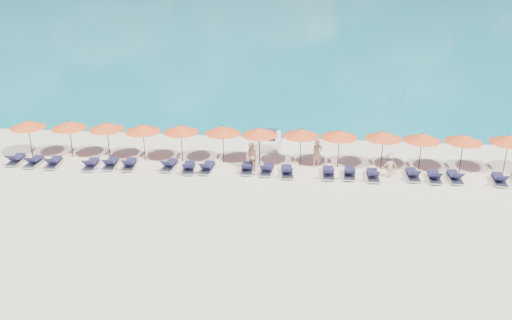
{
  "coord_description": "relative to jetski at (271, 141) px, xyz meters",
  "views": [
    {
      "loc": [
        2.79,
        -24.96,
        12.45
      ],
      "look_at": [
        0.0,
        3.0,
        1.2
      ],
      "focal_mm": 40.0,
      "sensor_mm": 36.0,
      "label": 1
    }
  ],
  "objects": [
    {
      "name": "umbrella_2",
      "position": [
        -9.38,
        -2.92,
        1.63
      ],
      "size": [
        2.1,
        2.1,
        2.28
      ],
      "color": "black",
      "rests_on": "ground"
    },
    {
      "name": "umbrella_0",
      "position": [
        -14.09,
        -3.05,
        1.63
      ],
      "size": [
        2.1,
        2.1,
        2.28
      ],
      "color": "black",
      "rests_on": "ground"
    },
    {
      "name": "ground",
      "position": [
        -0.44,
        -8.3,
        -0.39
      ],
      "size": [
        1400.0,
        1400.0,
        0.0
      ],
      "primitive_type": "plane",
      "color": "beige"
    },
    {
      "name": "lounger_2",
      "position": [
        -12.19,
        -4.38,
        -0.15
      ],
      "size": [
        0.77,
        1.75,
        0.66
      ],
      "rotation": [
        0.0,
        0.0,
        0.09
      ],
      "color": "silver",
      "rests_on": "ground"
    },
    {
      "name": "umbrella_1",
      "position": [
        -11.65,
        -2.91,
        1.63
      ],
      "size": [
        2.1,
        2.1,
        2.28
      ],
      "color": "black",
      "rests_on": "ground"
    },
    {
      "name": "lounger_4",
      "position": [
        -8.87,
        -4.21,
        -0.15
      ],
      "size": [
        0.76,
        1.75,
        0.66
      ],
      "rotation": [
        0.0,
        0.0,
        0.08
      ],
      "color": "silver",
      "rests_on": "ground"
    },
    {
      "name": "jetski",
      "position": [
        0.0,
        0.0,
        0.0
      ],
      "size": [
        1.03,
        2.65,
        0.94
      ],
      "rotation": [
        0.0,
        0.0,
        -0.02
      ],
      "color": "white",
      "rests_on": "ground"
    },
    {
      "name": "lounger_18",
      "position": [
        12.51,
        -4.35,
        -0.15
      ],
      "size": [
        0.77,
        1.75,
        0.66
      ],
      "rotation": [
        0.0,
        0.0,
        -0.09
      ],
      "color": "silver",
      "rests_on": "ground"
    },
    {
      "name": "lounger_17",
      "position": [
        10.22,
        -4.24,
        -0.15
      ],
      "size": [
        0.69,
        1.72,
        0.66
      ],
      "rotation": [
        0.0,
        0.0,
        0.04
      ],
      "color": "silver",
      "rests_on": "ground"
    },
    {
      "name": "lounger_11",
      "position": [
        1.19,
        -4.4,
        -0.15
      ],
      "size": [
        0.78,
        1.75,
        0.66
      ],
      "rotation": [
        0.0,
        0.0,
        0.09
      ],
      "color": "silver",
      "rests_on": "ground"
    },
    {
      "name": "umbrella_5",
      "position": [
        -2.57,
        -2.91,
        1.63
      ],
      "size": [
        2.1,
        2.1,
        2.28
      ],
      "color": "black",
      "rests_on": "ground"
    },
    {
      "name": "lounger_8",
      "position": [
        -3.3,
        -4.28,
        -0.15
      ],
      "size": [
        0.78,
        1.75,
        0.66
      ],
      "rotation": [
        0.0,
        0.0,
        -0.1
      ],
      "color": "silver",
      "rests_on": "ground"
    },
    {
      "name": "beachgoer_b",
      "position": [
        -0.81,
        -3.95,
        0.43
      ],
      "size": [
        0.92,
        0.82,
        1.64
      ],
      "primitive_type": "imported",
      "rotation": [
        0.0,
        0.0,
        -0.59
      ],
      "color": "tan",
      "rests_on": "ground"
    },
    {
      "name": "lounger_10",
      "position": [
        0.06,
        -4.2,
        -0.15
      ],
      "size": [
        0.75,
        1.74,
        0.66
      ],
      "rotation": [
        0.0,
        0.0,
        -0.08
      ],
      "color": "silver",
      "rests_on": "ground"
    },
    {
      "name": "beachgoer_c",
      "position": [
        6.73,
        -4.13,
        0.32
      ],
      "size": [
        0.96,
        0.56,
        1.41
      ],
      "primitive_type": "imported",
      "rotation": [
        0.0,
        0.0,
        3.3
      ],
      "color": "tan",
      "rests_on": "ground"
    },
    {
      "name": "lounger_14",
      "position": [
        5.85,
        -4.44,
        -0.15
      ],
      "size": [
        0.63,
        1.7,
        0.66
      ],
      "rotation": [
        0.0,
        0.0,
        0.01
      ],
      "color": "silver",
      "rests_on": "ground"
    },
    {
      "name": "umbrella_9",
      "position": [
        6.43,
        -2.94,
        1.63
      ],
      "size": [
        2.1,
        2.1,
        2.28
      ],
      "color": "black",
      "rests_on": "ground"
    },
    {
      "name": "umbrella_6",
      "position": [
        -0.46,
        -3.01,
        1.63
      ],
      "size": [
        2.1,
        2.1,
        2.28
      ],
      "color": "black",
      "rests_on": "ground"
    },
    {
      "name": "lounger_3",
      "position": [
        -9.94,
        -4.44,
        -0.15
      ],
      "size": [
        0.74,
        1.74,
        0.66
      ],
      "rotation": [
        0.0,
        0.0,
        0.07
      ],
      "color": "silver",
      "rests_on": "ground"
    },
    {
      "name": "lounger_7",
      "position": [
        -4.32,
        -4.38,
        -0.15
      ],
      "size": [
        0.78,
        1.75,
        0.66
      ],
      "rotation": [
        0.0,
        0.0,
        0.1
      ],
      "color": "silver",
      "rests_on": "ground"
    },
    {
      "name": "umbrella_4",
      "position": [
        -4.98,
        -2.98,
        1.63
      ],
      "size": [
        2.1,
        2.1,
        2.28
      ],
      "color": "black",
      "rests_on": "ground"
    },
    {
      "name": "beachgoer_a",
      "position": [
        2.82,
        -2.9,
        0.41
      ],
      "size": [
        0.69,
        0.59,
        1.6
      ],
      "primitive_type": "imported",
      "rotation": [
        0.0,
        0.0,
        0.44
      ],
      "color": "tan",
      "rests_on": "ground"
    },
    {
      "name": "umbrella_8",
      "position": [
        4.0,
        -2.97,
        1.63
      ],
      "size": [
        2.1,
        2.1,
        2.28
      ],
      "color": "black",
      "rests_on": "ground"
    },
    {
      "name": "lounger_13",
      "position": [
        4.6,
        -4.28,
        -0.15
      ],
      "size": [
        0.74,
        1.74,
        0.66
      ],
      "rotation": [
        0.0,
        0.0,
        -0.07
      ],
      "color": "silver",
      "rests_on": "ground"
    },
    {
      "name": "lounger_16",
      "position": [
        9.13,
        -4.31,
        -0.15
      ],
      "size": [
        0.71,
        1.73,
        0.66
      ],
      "rotation": [
        0.0,
        0.0,
        -0.06
      ],
      "color": "silver",
      "rests_on": "ground"
    },
    {
      "name": "lounger_5",
      "position": [
        -7.77,
        -4.23,
        -0.15
      ],
      "size": [
        0.78,
        1.75,
        0.66
      ],
      "rotation": [
        0.0,
        0.0,
        0.09
      ],
      "color": "silver",
      "rests_on": "ground"
    },
    {
      "name": "lounger_9",
      "position": [
        -1.06,
        -4.12,
        -0.15
      ],
      "size": [
        0.7,
        1.73,
        0.66
      ],
      "rotation": [
        0.0,
        0.0,
        0.05
      ],
      "color": "silver",
      "rests_on": "ground"
    },
    {
      "name": "umbrella_11",
      "position": [
        10.72,
        -3.06,
        1.63
      ],
      "size": [
        2.1,
        2.1,
        2.28
      ],
      "color": "black",
      "rests_on": "ground"
    },
    {
      "name": "lounger_1",
      "position": [
        -13.36,
        -4.35,
        -0.15
      ],
      "size": [
        0.64,
        1.71,
        0.66
      ],
      "rotation": [
        0.0,
        0.0,
        -0.01
      ],
      "color": "silver",
      "rests_on": "ground"
    },
    {
      "name": "umbrella_7",
      "position": [
        1.87,
        -2.96,
        1.63
      ],
      "size": [
        2.1,
        2.1,
        2.28
      ],
      "color": "black",
      "rests_on": "ground"
    },
    {
      "name": "umbrella_10",
      "position": [
        8.5,
        -3.05,
        1.63
      ],
      "size": [
        2.1,
        2.1,
        2.28
      ],
      "color": "black",
      "rests_on": "ground"
    },
    {
      "name": "lounger_15",
      "position": [
        8.01,
        -4.15,
        -0.15
      ],
      "size": [
        0.67,
        1.72,
        0.66
      ],
      "rotation": [
        0.0,
        0.0,
        0.03
      ],
      "color": "silver",
      "rests_on": "ground"
    },
    {
      "name": "lounger_0",
      "position": [
        -14.54,
        -4.17,
        -0.15
      ],
      "size": [
        0.73,
        1.74,
        0.66
      ],
      "rotation": [
        0.0,
        0.0,
        0.06
      ],
      "color": "silver",
      "rests_on": "ground"
    },
    {
      "name": "lounger_12",
      "position": [
        3.46,
        -4.35,
        -0.15
      ],
      "size": [
        0.64,
        1.71,
        0.66
      ],
      "rotation": [
        0.0,
        0.0,
        0.01
      ],
      "color": "silver",
      "rests_on": "ground"
    },
    {
      "name": "lounger_6",
      "position": [
        -5.48,
        -4.1,
        -0.15
      ],
      "size": [
        0.76,
        1.74,
        0.66
      ],
      "rotation": [
        0.0,
        0.0,
        -0.08
      ],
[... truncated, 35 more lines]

